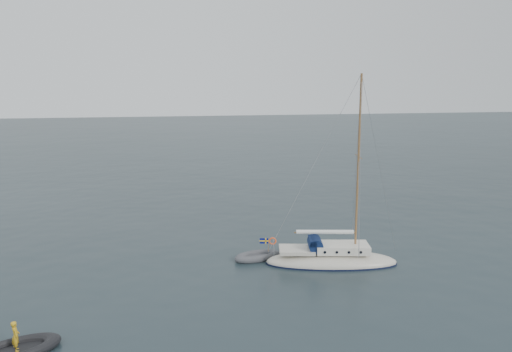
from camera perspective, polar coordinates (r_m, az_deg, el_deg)
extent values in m
plane|color=black|center=(33.24, 2.79, -8.85)|extent=(300.00, 300.00, 0.00)
ellipsoid|color=beige|center=(31.69, 8.61, -9.68)|extent=(8.09, 2.52, 1.35)
cube|color=silver|center=(31.61, 9.74, -7.99)|extent=(3.24, 1.71, 0.49)
cube|color=beige|center=(30.75, 4.85, -8.69)|extent=(2.16, 1.71, 0.22)
cylinder|color=#0D1A3E|center=(30.96, 6.87, -7.83)|extent=(0.86, 1.48, 0.86)
cube|color=#0D1A3E|center=(30.85, 6.56, -7.54)|extent=(0.40, 1.48, 0.36)
cylinder|color=olive|center=(30.72, 11.43, 1.30)|extent=(0.13, 0.13, 10.79)
cylinder|color=olive|center=(30.64, 11.46, 2.30)|extent=(0.04, 1.98, 0.04)
cylinder|color=olive|center=(30.94, 7.93, -6.48)|extent=(3.78, 0.09, 0.09)
cylinder|color=white|center=(30.93, 7.93, -6.40)|extent=(3.51, 0.25, 0.25)
cylinder|color=gray|center=(30.24, 2.23, -8.21)|extent=(0.04, 1.98, 0.04)
torus|color=#EF4F20|center=(30.72, 1.89, -7.91)|extent=(0.49, 0.09, 0.49)
cylinder|color=olive|center=(30.19, 1.65, -8.42)|extent=(0.03, 0.03, 0.81)
cube|color=#07105D|center=(30.05, 1.15, -7.97)|extent=(0.54, 0.02, 0.34)
cube|color=gold|center=(30.05, 1.15, -7.97)|extent=(0.56, 0.03, 0.08)
cube|color=gold|center=(30.07, 1.33, -7.96)|extent=(0.08, 0.03, 0.36)
cylinder|color=black|center=(31.97, 7.19, -7.71)|extent=(0.16, 0.05, 0.16)
cylinder|color=black|center=(30.44, 8.29, -8.68)|extent=(0.16, 0.05, 0.16)
cylinder|color=black|center=(32.21, 8.41, -7.60)|extent=(0.16, 0.05, 0.16)
cylinder|color=black|center=(30.69, 9.56, -8.55)|extent=(0.16, 0.05, 0.16)
cylinder|color=black|center=(32.47, 9.60, -7.49)|extent=(0.16, 0.05, 0.16)
cylinder|color=black|center=(30.96, 10.81, -8.43)|extent=(0.16, 0.05, 0.16)
cylinder|color=black|center=(32.74, 10.78, -7.38)|extent=(0.16, 0.05, 0.16)
cylinder|color=black|center=(31.24, 12.04, -8.30)|extent=(0.16, 0.05, 0.16)
cube|color=#54555A|center=(32.17, 0.16, -9.25)|extent=(1.91, 0.79, 0.11)
imported|color=gold|center=(23.47, -25.79, -16.23)|extent=(0.35, 0.50, 1.29)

